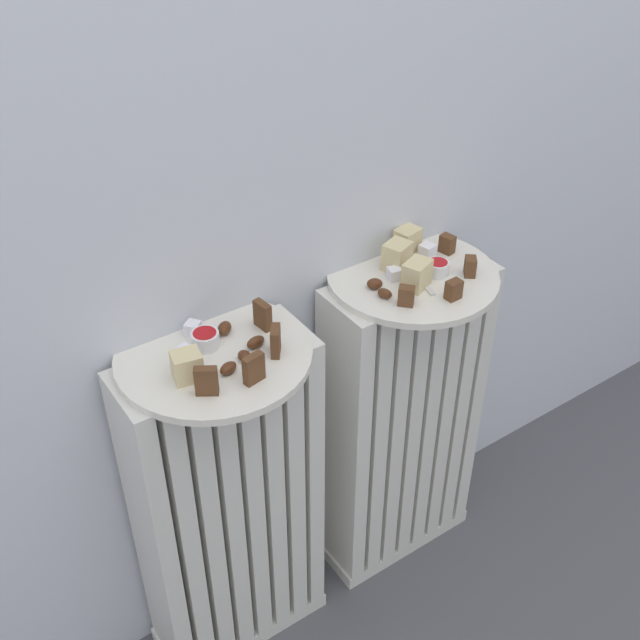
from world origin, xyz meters
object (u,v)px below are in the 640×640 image
object	(u,v)px
plate_right	(412,276)
plate_left	(214,355)
jam_bowl_left	(205,339)
radiator_left	(230,510)
radiator_right	(400,424)
jam_bowl_right	(438,267)
fork	(418,278)

from	to	relation	value
plate_right	plate_left	bearing A→B (deg)	180.00
jam_bowl_left	radiator_left	bearing A→B (deg)	-82.05
plate_left	radiator_left	bearing A→B (deg)	0.00
plate_left	jam_bowl_left	distance (m)	0.03
radiator_right	jam_bowl_right	distance (m)	0.36
jam_bowl_left	fork	distance (m)	0.37
plate_left	jam_bowl_right	world-z (taller)	jam_bowl_right
plate_right	jam_bowl_right	xyz separation A→B (m)	(0.03, -0.02, 0.02)
radiator_left	jam_bowl_right	bearing A→B (deg)	-3.53
jam_bowl_right	plate_right	bearing A→B (deg)	141.46
plate_left	jam_bowl_left	bearing A→B (deg)	97.95
jam_bowl_right	radiator_right	bearing A→B (deg)	141.46
radiator_right	fork	xyz separation A→B (m)	(-0.00, -0.02, 0.35)
plate_left	jam_bowl_right	distance (m)	0.40
radiator_left	jam_bowl_right	size ratio (longest dim) A/B	17.36
radiator_right	fork	world-z (taller)	fork
radiator_left	jam_bowl_left	distance (m)	0.36
radiator_left	jam_bowl_right	world-z (taller)	jam_bowl_right
plate_left	fork	xyz separation A→B (m)	(0.37, -0.02, 0.01)
radiator_left	jam_bowl_left	world-z (taller)	jam_bowl_left
plate_right	fork	size ratio (longest dim) A/B	3.21
radiator_right	plate_right	bearing A→B (deg)	0.00
radiator_left	plate_right	xyz separation A→B (m)	(0.37, 0.00, 0.34)
radiator_left	jam_bowl_left	xyz separation A→B (m)	(-0.00, 0.02, 0.36)
jam_bowl_left	fork	bearing A→B (deg)	-5.71
jam_bowl_left	jam_bowl_right	xyz separation A→B (m)	(0.41, -0.04, -0.00)
plate_right	radiator_right	bearing A→B (deg)	0.00
radiator_left	fork	size ratio (longest dim) A/B	7.32
plate_right	fork	bearing A→B (deg)	-101.52
jam_bowl_right	fork	distance (m)	0.04
radiator_right	plate_right	size ratio (longest dim) A/B	2.28
plate_right	jam_bowl_left	xyz separation A→B (m)	(-0.37, 0.02, 0.02)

